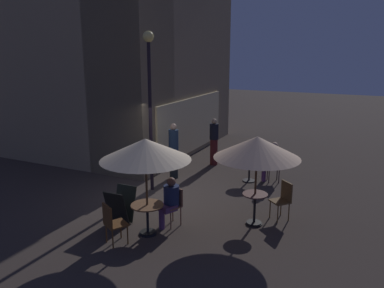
% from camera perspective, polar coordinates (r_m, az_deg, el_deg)
% --- Properties ---
extents(ground_plane, '(60.00, 60.00, 0.00)m').
position_cam_1_polar(ground_plane, '(11.03, -4.70, -8.09)').
color(ground_plane, '#382F29').
extents(cafe_building, '(7.81, 8.62, 8.70)m').
position_cam_1_polar(cafe_building, '(15.31, -11.49, 14.47)').
color(cafe_building, '#907C5D').
rests_on(cafe_building, ground).
extents(street_lamp_near_corner, '(0.31, 0.31, 4.62)m').
position_cam_1_polar(street_lamp_near_corner, '(11.05, -6.33, 8.61)').
color(street_lamp_near_corner, black).
rests_on(street_lamp_near_corner, ground).
extents(menu_sandwich_board, '(0.65, 0.56, 0.86)m').
position_cam_1_polar(menu_sandwich_board, '(9.54, -10.56, -9.00)').
color(menu_sandwich_board, black).
rests_on(menu_sandwich_board, ground).
extents(cafe_table_0, '(0.60, 0.60, 0.79)m').
position_cam_1_polar(cafe_table_0, '(9.39, 9.31, -8.85)').
color(cafe_table_0, black).
rests_on(cafe_table_0, ground).
extents(cafe_table_1, '(0.74, 0.74, 0.72)m').
position_cam_1_polar(cafe_table_1, '(8.87, -6.66, -10.08)').
color(cafe_table_1, black).
rests_on(cafe_table_1, ground).
extents(cafe_table_2, '(0.68, 0.68, 0.74)m').
position_cam_1_polar(cafe_table_2, '(12.36, 8.54, -3.20)').
color(cafe_table_2, black).
rests_on(cafe_table_2, ground).
extents(patio_umbrella_0, '(2.01, 2.01, 2.18)m').
position_cam_1_polar(patio_umbrella_0, '(8.95, 9.66, -0.52)').
color(patio_umbrella_0, black).
rests_on(patio_umbrella_0, ground).
extents(patio_umbrella_1, '(2.01, 2.01, 2.25)m').
position_cam_1_polar(patio_umbrella_1, '(8.39, -6.94, -0.85)').
color(patio_umbrella_1, black).
rests_on(patio_umbrella_1, ground).
extents(cafe_chair_0, '(0.58, 0.58, 0.96)m').
position_cam_1_polar(cafe_chair_0, '(9.81, 13.42, -7.69)').
color(cafe_chair_0, brown).
rests_on(cafe_chair_0, ground).
extents(cafe_chair_1, '(0.50, 0.50, 0.91)m').
position_cam_1_polar(cafe_chair_1, '(9.29, -2.65, -8.67)').
color(cafe_chair_1, brown).
rests_on(cafe_chair_1, ground).
extents(cafe_chair_2, '(0.58, 0.58, 0.93)m').
position_cam_1_polar(cafe_chair_2, '(8.53, -11.83, -11.15)').
color(cafe_chair_2, '#583418').
rests_on(cafe_chair_2, ground).
extents(cafe_chair_3, '(0.52, 0.52, 0.88)m').
position_cam_1_polar(cafe_chair_3, '(12.49, 12.43, -3.14)').
color(cafe_chair_3, black).
rests_on(cafe_chair_3, ground).
extents(patron_seated_0, '(0.56, 0.49, 1.20)m').
position_cam_1_polar(patron_seated_0, '(9.16, -3.31, -8.11)').
color(patron_seated_0, '#523261').
rests_on(patron_seated_0, ground).
extents(patron_seated_1, '(0.45, 0.53, 1.29)m').
position_cam_1_polar(patron_seated_1, '(12.41, 11.86, -2.27)').
color(patron_seated_1, '#5A305F').
rests_on(patron_seated_1, ground).
extents(patron_standing_2, '(0.32, 0.32, 1.71)m').
position_cam_1_polar(patron_standing_2, '(13.91, 3.29, 0.34)').
color(patron_standing_2, '#501A1B').
rests_on(patron_standing_2, ground).
extents(patron_standing_3, '(0.32, 0.32, 1.82)m').
position_cam_1_polar(patron_standing_3, '(12.43, -2.75, -0.99)').
color(patron_standing_3, black).
rests_on(patron_standing_3, ground).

